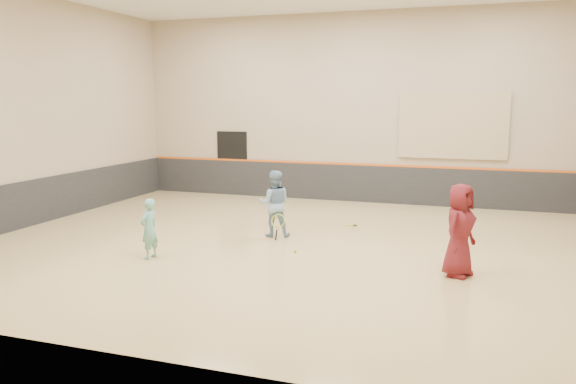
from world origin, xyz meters
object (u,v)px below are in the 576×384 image
(instructor, at_px, (274,204))
(young_man, at_px, (460,230))
(spare_racket, at_px, (351,222))
(girl, at_px, (149,229))

(instructor, height_order, young_man, young_man)
(instructor, height_order, spare_racket, instructor)
(young_man, distance_m, spare_racket, 4.64)
(instructor, relative_size, young_man, 0.92)
(girl, xyz_separation_m, instructor, (1.79, 2.66, 0.17))
(young_man, bearing_deg, spare_racket, 61.03)
(instructor, bearing_deg, young_man, 138.10)
(instructor, bearing_deg, girl, 37.39)
(young_man, height_order, spare_racket, young_man)
(girl, relative_size, instructor, 0.79)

